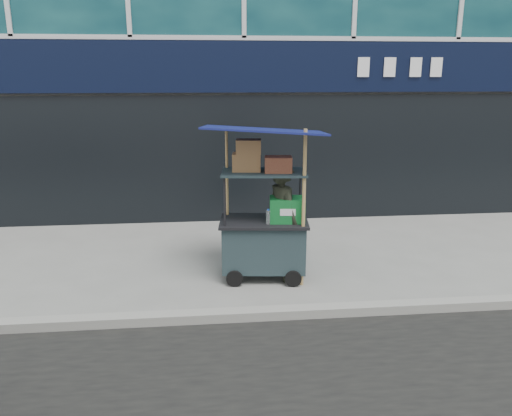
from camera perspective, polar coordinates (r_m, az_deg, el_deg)
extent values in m
plane|color=slate|center=(6.20, 1.68, -11.60)|extent=(80.00, 80.00, 0.00)
cube|color=gray|center=(5.99, 1.93, -11.95)|extent=(80.00, 0.18, 0.12)
cube|color=black|center=(9.38, -1.34, 15.81)|extent=(15.68, 0.06, 0.90)
cube|color=black|center=(9.55, -1.29, 5.55)|extent=(15.68, 0.04, 2.40)
cube|color=#19282A|center=(6.98, 0.89, -4.27)|extent=(1.19, 0.77, 0.66)
cylinder|color=black|center=(6.79, -2.46, -8.08)|extent=(0.23, 0.07, 0.23)
cylinder|color=black|center=(6.80, 4.27, -8.08)|extent=(0.23, 0.07, 0.23)
cube|color=black|center=(6.87, 0.90, -1.53)|extent=(1.27, 0.86, 0.04)
cylinder|color=black|center=(6.52, -3.61, 0.58)|extent=(0.03, 0.03, 0.71)
cylinder|color=black|center=(6.53, 5.47, 0.57)|extent=(0.03, 0.03, 0.71)
cylinder|color=black|center=(7.07, -3.31, 1.73)|extent=(0.03, 0.03, 0.71)
cylinder|color=black|center=(7.08, 5.08, 1.71)|extent=(0.03, 0.03, 0.71)
cube|color=#19282A|center=(6.71, 0.92, 4.10)|extent=(1.19, 0.77, 0.03)
cylinder|color=#9A7545|center=(6.56, 5.45, -0.23)|extent=(0.05, 0.05, 2.12)
cylinder|color=#9A7545|center=(7.10, -3.29, 0.62)|extent=(0.04, 0.04, 2.02)
cube|color=#0E104F|center=(6.62, 0.94, 8.89)|extent=(1.70, 1.29, 0.19)
cube|color=#0F5F1F|center=(6.79, 3.58, -0.16)|extent=(0.50, 0.38, 0.33)
cylinder|color=silver|center=(6.66, 1.40, -1.06)|extent=(0.07, 0.07, 0.19)
cylinder|color=#1641AC|center=(6.63, 1.41, -0.21)|extent=(0.03, 0.03, 0.02)
cube|color=olive|center=(6.73, -1.09, 5.28)|extent=(0.40, 0.32, 0.24)
cube|color=olive|center=(6.64, 2.56, 5.01)|extent=(0.38, 0.30, 0.21)
cube|color=olive|center=(6.68, -0.86, 7.04)|extent=(0.35, 0.28, 0.19)
imported|color=black|center=(6.87, 3.13, -1.48)|extent=(0.59, 0.71, 1.65)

